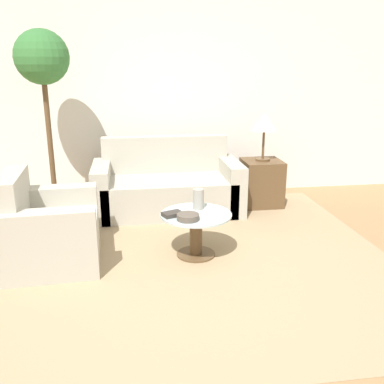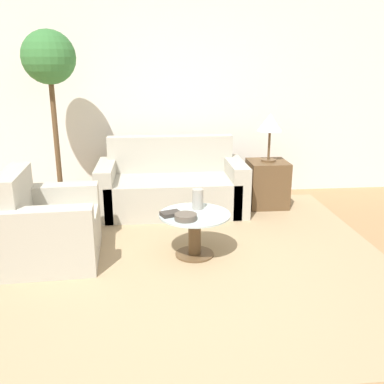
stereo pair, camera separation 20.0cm
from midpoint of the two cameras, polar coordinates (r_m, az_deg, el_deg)
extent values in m
plane|color=#9E754C|center=(3.33, 1.17, -14.70)|extent=(14.00, 14.00, 0.00)
cube|color=white|center=(5.78, -2.22, 12.40)|extent=(10.00, 0.06, 2.60)
cube|color=tan|center=(4.08, 1.76, -8.38)|extent=(3.58, 3.56, 0.01)
cube|color=#B2AD9E|center=(5.19, -1.58, -0.36)|extent=(1.56, 0.86, 0.42)
cube|color=#B2AD9E|center=(5.45, -1.85, 2.95)|extent=(1.56, 0.18, 0.87)
cube|color=#B2AD9E|center=(5.17, -10.22, 0.37)|extent=(0.20, 0.86, 0.61)
cube|color=#B2AD9E|center=(5.27, 6.88, 0.83)|extent=(0.20, 0.86, 0.61)
cube|color=#B2AD9E|center=(4.12, -16.56, -5.74)|extent=(0.83, 0.77, 0.42)
cube|color=#B2AD9E|center=(4.10, -21.02, -3.16)|extent=(0.22, 0.74, 0.84)
cube|color=#B2AD9E|center=(3.75, -17.37, -6.56)|extent=(0.80, 0.24, 0.61)
cube|color=#B2AD9E|center=(4.42, -16.07, -2.85)|extent=(0.80, 0.24, 0.61)
cylinder|color=brown|center=(4.08, 1.76, -8.31)|extent=(0.36, 0.36, 0.02)
cylinder|color=brown|center=(4.00, 1.79, -5.85)|extent=(0.12, 0.12, 0.40)
cylinder|color=#B2C6C6|center=(3.93, 1.82, -3.05)|extent=(0.66, 0.66, 0.02)
cube|color=brown|center=(5.47, 11.01, 1.08)|extent=(0.47, 0.47, 0.58)
cylinder|color=brown|center=(5.39, 11.19, 4.17)|extent=(0.18, 0.18, 0.02)
cylinder|color=brown|center=(5.36, 11.30, 6.14)|extent=(0.03, 0.03, 0.35)
cone|color=white|center=(5.31, 11.48, 9.10)|extent=(0.31, 0.31, 0.21)
cylinder|color=brown|center=(5.40, -15.96, -0.89)|extent=(0.31, 0.31, 0.32)
cylinder|color=brown|center=(5.22, -16.69, 7.73)|extent=(0.06, 0.06, 1.32)
sphere|color=#387538|center=(5.17, -17.48, 16.79)|extent=(0.59, 0.59, 0.59)
cylinder|color=#9E998E|center=(4.03, 2.19, -0.95)|extent=(0.10, 0.10, 0.19)
cylinder|color=brown|center=(3.77, 0.67, -3.35)|extent=(0.20, 0.20, 0.05)
cube|color=#38332D|center=(3.87, -1.37, -2.92)|extent=(0.21, 0.18, 0.04)
camera|label=1|loc=(0.10, -88.61, 0.42)|focal=40.00mm
camera|label=2|loc=(0.10, 91.39, -0.42)|focal=40.00mm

